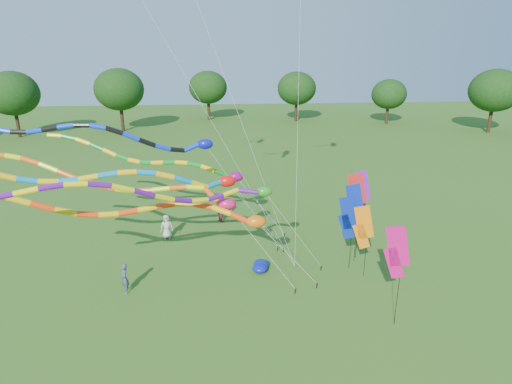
{
  "coord_description": "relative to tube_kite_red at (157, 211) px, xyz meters",
  "views": [
    {
      "loc": [
        -1.59,
        -16.94,
        11.78
      ],
      "look_at": [
        0.31,
        3.74,
        4.8
      ],
      "focal_mm": 30.0,
      "sensor_mm": 36.0,
      "label": 1
    }
  ],
  "objects": [
    {
      "name": "tube_kite_purple",
      "position": [
        0.74,
        -1.05,
        1.23
      ],
      "size": [
        14.45,
        5.66,
        7.66
      ],
      "rotation": [
        0.0,
        0.0,
        0.38
      ],
      "color": "black",
      "rests_on": "ground"
    },
    {
      "name": "tree_ring",
      "position": [
        1.04,
        -2.5,
        1.0
      ],
      "size": [
        118.39,
        118.53,
        9.64
      ],
      "color": "#382314",
      "rests_on": "ground"
    },
    {
      "name": "person_c",
      "position": [
        3.03,
        9.97,
        -3.74
      ],
      "size": [
        0.99,
        1.1,
        1.86
      ],
      "primitive_type": "imported",
      "rotation": [
        0.0,
        0.0,
        1.95
      ],
      "color": "#822F45",
      "rests_on": "ground"
    },
    {
      "name": "blue_nylon_heap",
      "position": [
        4.84,
        2.71,
        -4.46
      ],
      "size": [
        1.21,
        1.56,
        0.46
      ],
      "color": "#0B1997",
      "rests_on": "ground"
    },
    {
      "name": "banner_pole_magenta_a",
      "position": [
        10.34,
        -2.87,
        -1.13
      ],
      "size": [
        1.09,
        0.54,
        4.8
      ],
      "rotation": [
        0.0,
        0.0,
        -0.41
      ],
      "color": "black",
      "rests_on": "ground"
    },
    {
      "name": "banner_pole_red",
      "position": [
        10.59,
        3.52,
        -0.69
      ],
      "size": [
        1.15,
        0.33,
        5.24
      ],
      "rotation": [
        0.0,
        0.0,
        -0.22
      ],
      "color": "black",
      "rests_on": "ground"
    },
    {
      "name": "tube_kite_blue",
      "position": [
        -1.83,
        3.58,
        2.76
      ],
      "size": [
        14.95,
        1.98,
        8.93
      ],
      "rotation": [
        0.0,
        0.0,
        0.14
      ],
      "color": "black",
      "rests_on": "ground"
    },
    {
      "name": "banner_pole_blue_a",
      "position": [
        9.85,
        2.39,
        -1.67
      ],
      "size": [
        1.1,
        0.52,
        4.26
      ],
      "rotation": [
        0.0,
        0.0,
        -0.39
      ],
      "color": "black",
      "rests_on": "ground"
    },
    {
      "name": "tube_kite_green",
      "position": [
        -0.55,
        8.77,
        0.1
      ],
      "size": [
        15.17,
        4.0,
        7.05
      ],
      "rotation": [
        0.0,
        0.0,
        -0.25
      ],
      "color": "black",
      "rests_on": "ground"
    },
    {
      "name": "tube_kite_orange",
      "position": [
        -1.49,
        1.93,
        0.75
      ],
      "size": [
        15.58,
        3.8,
        7.48
      ],
      "rotation": [
        0.0,
        0.0,
        -0.25
      ],
      "color": "black",
      "rests_on": "ground"
    },
    {
      "name": "person_b",
      "position": [
        -1.98,
        0.82,
        -3.87
      ],
      "size": [
        0.57,
        0.68,
        1.6
      ],
      "primitive_type": "imported",
      "rotation": [
        0.0,
        0.0,
        -1.19
      ],
      "color": "#43485E",
      "rests_on": "ground"
    },
    {
      "name": "banner_pole_violet",
      "position": [
        11.19,
        4.42,
        -0.83
      ],
      "size": [
        1.16,
        0.24,
        5.1
      ],
      "rotation": [
        0.0,
        0.0,
        -0.14
      ],
      "color": "black",
      "rests_on": "ground"
    },
    {
      "name": "banner_pole_orange",
      "position": [
        10.38,
        1.42,
        -1.82
      ],
      "size": [
        1.15,
        0.3,
        4.11
      ],
      "rotation": [
        0.0,
        0.0,
        -0.19
      ],
      "color": "black",
      "rests_on": "ground"
    },
    {
      "name": "person_a",
      "position": [
        -0.58,
        7.3,
        -3.86
      ],
      "size": [
        0.84,
        0.6,
        1.62
      ],
      "primitive_type": "imported",
      "rotation": [
        0.0,
        0.0,
        0.11
      ],
      "color": "#BAB6A8",
      "rests_on": "ground"
    },
    {
      "name": "banner_pole_blue_b",
      "position": [
        10.37,
        3.06,
        -1.13
      ],
      "size": [
        1.16,
        0.09,
        4.8
      ],
      "rotation": [
        0.0,
        0.0,
        0.01
      ],
      "color": "black",
      "rests_on": "ground"
    },
    {
      "name": "tube_kite_cyan",
      "position": [
        -1.16,
        2.07,
        1.0
      ],
      "size": [
        15.27,
        4.52,
        7.8
      ],
      "rotation": [
        0.0,
        0.0,
        0.31
      ],
      "color": "black",
      "rests_on": "ground"
    },
    {
      "name": "tube_kite_red",
      "position": [
        0.0,
        0.0,
        0.0
      ],
      "size": [
        15.25,
        1.75,
        6.91
      ],
      "rotation": [
        0.0,
        0.0,
        0.05
      ],
      "color": "black",
      "rests_on": "ground"
    },
    {
      "name": "ground",
      "position": [
        4.46,
        -1.75,
        -4.67
      ],
      "size": [
        160.0,
        160.0,
        0.0
      ],
      "primitive_type": "plane",
      "color": "#255917",
      "rests_on": "ground"
    }
  ]
}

